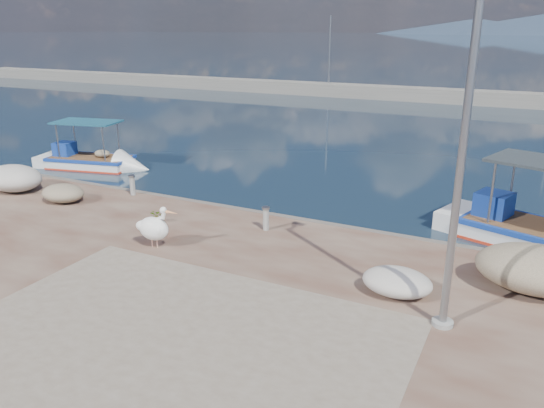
{
  "coord_description": "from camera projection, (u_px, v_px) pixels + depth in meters",
  "views": [
    {
      "loc": [
        6.86,
        -9.84,
        6.39
      ],
      "look_at": [
        0.0,
        3.8,
        1.3
      ],
      "focal_mm": 35.0,
      "sensor_mm": 36.0,
      "label": 1
    }
  ],
  "objects": [
    {
      "name": "net_pile_b",
      "position": [
        63.0,
        193.0,
        18.79
      ],
      "size": [
        1.6,
        1.24,
        0.62
      ],
      "primitive_type": "ellipsoid",
      "color": "tan",
      "rests_on": "quay"
    },
    {
      "name": "net_pile_a",
      "position": [
        13.0,
        178.0,
        20.02
      ],
      "size": [
        2.38,
        1.73,
        0.98
      ],
      "primitive_type": "ellipsoid",
      "color": "silver",
      "rests_on": "quay"
    },
    {
      "name": "ground",
      "position": [
        204.0,
        296.0,
        13.28
      ],
      "size": [
        1400.0,
        1400.0,
        0.0
      ],
      "primitive_type": "plane",
      "color": "#162635",
      "rests_on": "ground"
    },
    {
      "name": "boat_left",
      "position": [
        90.0,
        163.0,
        25.44
      ],
      "size": [
        5.67,
        2.93,
        2.6
      ],
      "rotation": [
        0.0,
        0.0,
        0.22
      ],
      "color": "white",
      "rests_on": "ground"
    },
    {
      "name": "quay_patch",
      "position": [
        159.0,
        351.0,
        10.15
      ],
      "size": [
        9.0,
        7.0,
        0.01
      ],
      "primitive_type": "cube",
      "color": "gray",
      "rests_on": "quay"
    },
    {
      "name": "net_pile_c",
      "position": [
        536.0,
        269.0,
        12.35
      ],
      "size": [
        2.73,
        1.95,
        1.07
      ],
      "primitive_type": "ellipsoid",
      "color": "tan",
      "rests_on": "quay"
    },
    {
      "name": "breakwater",
      "position": [
        455.0,
        96.0,
        46.99
      ],
      "size": [
        120.0,
        2.2,
        7.5
      ],
      "color": "gray",
      "rests_on": "ground"
    },
    {
      "name": "boat_right",
      "position": [
        541.0,
        239.0,
        16.23
      ],
      "size": [
        6.79,
        3.95,
        3.1
      ],
      "rotation": [
        0.0,
        0.0,
        -0.31
      ],
      "color": "white",
      "rests_on": "ground"
    },
    {
      "name": "bollard_near",
      "position": [
        266.0,
        217.0,
        16.13
      ],
      "size": [
        0.24,
        0.24,
        0.74
      ],
      "color": "gray",
      "rests_on": "quay"
    },
    {
      "name": "pelican",
      "position": [
        154.0,
        228.0,
        14.79
      ],
      "size": [
        1.29,
        0.74,
        1.23
      ],
      "rotation": [
        0.0,
        0.0,
        0.19
      ],
      "color": "tan",
      "rests_on": "quay"
    },
    {
      "name": "net_pile_d",
      "position": [
        397.0,
        282.0,
        12.25
      ],
      "size": [
        1.62,
        1.22,
        0.61
      ],
      "primitive_type": "ellipsoid",
      "color": "silver",
      "rests_on": "quay"
    },
    {
      "name": "potted_plant",
      "position": [
        157.0,
        216.0,
        16.78
      ],
      "size": [
        0.43,
        0.38,
        0.43
      ],
      "primitive_type": "imported",
      "rotation": [
        0.0,
        0.0,
        -0.14
      ],
      "color": "#33722D",
      "rests_on": "quay"
    },
    {
      "name": "bollard_far",
      "position": [
        132.0,
        184.0,
        19.52
      ],
      "size": [
        0.25,
        0.25,
        0.75
      ],
      "color": "gray",
      "rests_on": "quay"
    },
    {
      "name": "lamp_post",
      "position": [
        460.0,
        172.0,
        10.03
      ],
      "size": [
        0.44,
        0.96,
        7.0
      ],
      "color": "gray",
      "rests_on": "quay"
    }
  ]
}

